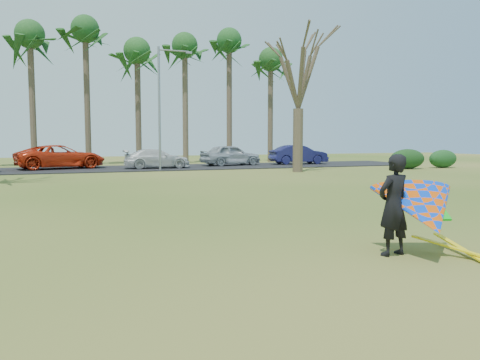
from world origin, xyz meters
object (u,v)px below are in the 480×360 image
object	(u,v)px
car_2	(61,157)
kite_flyer	(420,209)
car_4	(230,155)
car_5	(299,155)
car_3	(157,159)
bare_tree_right	(299,67)
streetlight	(162,102)

from	to	relation	value
car_2	kite_flyer	bearing A→B (deg)	177.65
car_4	car_5	world-z (taller)	car_4
car_3	kite_flyer	distance (m)	26.08
bare_tree_right	car_3	world-z (taller)	bare_tree_right
car_4	kite_flyer	xyz separation A→B (m)	(-6.27, -27.54, -0.01)
bare_tree_right	car_2	xyz separation A→B (m)	(-14.09, 7.91, -5.69)
bare_tree_right	car_4	distance (m)	9.69
car_2	car_5	xyz separation A→B (m)	(18.10, -0.44, -0.04)
streetlight	car_5	size ratio (longest dim) A/B	1.71
car_5	kite_flyer	distance (m)	29.94
car_5	car_2	bearing A→B (deg)	92.15
car_3	kite_flyer	size ratio (longest dim) A/B	1.91
streetlight	car_3	xyz separation A→B (m)	(0.04, 2.16, -3.74)
car_3	car_5	xyz separation A→B (m)	(11.81, 1.30, 0.11)
streetlight	car_4	distance (m)	7.90
bare_tree_right	kite_flyer	bearing A→B (deg)	-112.11
car_3	car_5	bearing A→B (deg)	-81.61
car_4	kite_flyer	bearing A→B (deg)	158.13
car_2	car_4	distance (m)	12.27
bare_tree_right	kite_flyer	distance (m)	22.25
car_3	car_4	size ratio (longest dim) A/B	0.97
streetlight	kite_flyer	size ratio (longest dim) A/B	3.35
bare_tree_right	kite_flyer	size ratio (longest dim) A/B	3.86
car_2	kite_flyer	distance (m)	28.47
car_5	bare_tree_right	bearing A→B (deg)	155.28
streetlight	car_5	world-z (taller)	streetlight
car_2	car_4	xyz separation A→B (m)	(12.27, -0.28, -0.01)
streetlight	kite_flyer	xyz separation A→B (m)	(-0.25, -23.92, -3.61)
streetlight	car_4	xyz separation A→B (m)	(6.02, 3.62, -3.60)
car_4	bare_tree_right	bearing A→B (deg)	-175.63
car_2	car_5	size ratio (longest dim) A/B	1.25
car_5	streetlight	bearing A→B (deg)	109.84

